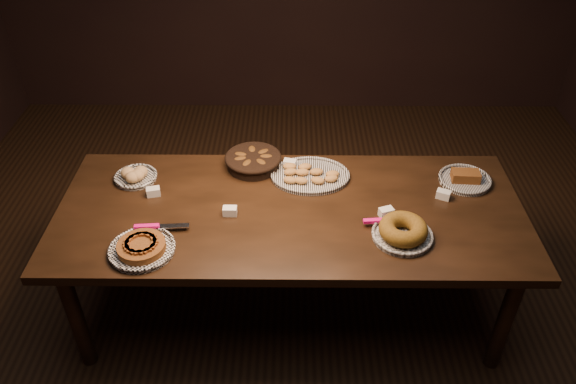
{
  "coord_description": "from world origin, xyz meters",
  "views": [
    {
      "loc": [
        0.01,
        -2.24,
        2.55
      ],
      "look_at": [
        -0.01,
        0.05,
        0.82
      ],
      "focal_mm": 35.0,
      "sensor_mm": 36.0,
      "label": 1
    }
  ],
  "objects_px": {
    "apple_tart_plate": "(142,247)",
    "madeleine_platter": "(309,175)",
    "bundt_cake_plate": "(403,231)",
    "buffet_table": "(291,220)"
  },
  "relations": [
    {
      "from": "apple_tart_plate",
      "to": "madeleine_platter",
      "type": "bearing_deg",
      "value": 38.86
    },
    {
      "from": "bundt_cake_plate",
      "to": "apple_tart_plate",
      "type": "bearing_deg",
      "value": -155.11
    },
    {
      "from": "apple_tart_plate",
      "to": "buffet_table",
      "type": "bearing_deg",
      "value": 26.9
    },
    {
      "from": "apple_tart_plate",
      "to": "bundt_cake_plate",
      "type": "height_order",
      "value": "bundt_cake_plate"
    },
    {
      "from": "buffet_table",
      "to": "apple_tart_plate",
      "type": "xyz_separation_m",
      "value": [
        -0.69,
        -0.32,
        0.1
      ]
    },
    {
      "from": "buffet_table",
      "to": "bundt_cake_plate",
      "type": "distance_m",
      "value": 0.59
    },
    {
      "from": "apple_tart_plate",
      "to": "bundt_cake_plate",
      "type": "distance_m",
      "value": 1.23
    },
    {
      "from": "buffet_table",
      "to": "apple_tart_plate",
      "type": "relative_size",
      "value": 6.74
    },
    {
      "from": "apple_tart_plate",
      "to": "madeleine_platter",
      "type": "height_order",
      "value": "apple_tart_plate"
    },
    {
      "from": "apple_tart_plate",
      "to": "bundt_cake_plate",
      "type": "relative_size",
      "value": 1.07
    }
  ]
}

